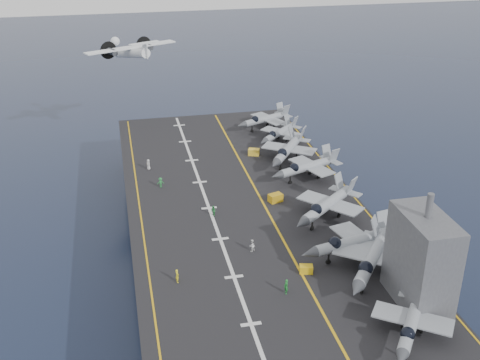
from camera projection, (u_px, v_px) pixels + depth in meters
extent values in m
plane|color=#142135|center=(245.00, 258.00, 102.96)|extent=(500.00, 500.00, 0.00)
cube|color=#56595E|center=(245.00, 233.00, 100.83)|extent=(36.00, 90.00, 10.00)
cube|color=black|center=(245.00, 206.00, 98.62)|extent=(38.00, 92.00, 0.40)
cube|color=gold|center=(263.00, 203.00, 99.10)|extent=(0.35, 90.00, 0.02)
cube|color=silver|center=(209.00, 208.00, 97.38)|extent=(0.50, 90.00, 0.02)
cube|color=gold|center=(141.00, 215.00, 95.29)|extent=(0.25, 90.00, 0.02)
cube|color=gold|center=(351.00, 194.00, 102.06)|extent=(0.25, 90.00, 0.02)
imported|color=yellow|center=(177.00, 276.00, 78.26)|extent=(0.96, 1.27, 1.91)
imported|color=#2F8F44|center=(213.00, 211.00, 94.63)|extent=(0.91, 1.18, 1.76)
imported|color=#228A39|center=(161.00, 182.00, 104.07)|extent=(1.14, 0.81, 1.80)
imported|color=silver|center=(148.00, 164.00, 110.90)|extent=(1.20, 1.39, 1.96)
imported|color=#1E812D|center=(286.00, 287.00, 76.00)|extent=(0.95, 1.30, 2.02)
imported|color=white|center=(252.00, 245.00, 85.15)|extent=(1.33, 1.21, 1.85)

